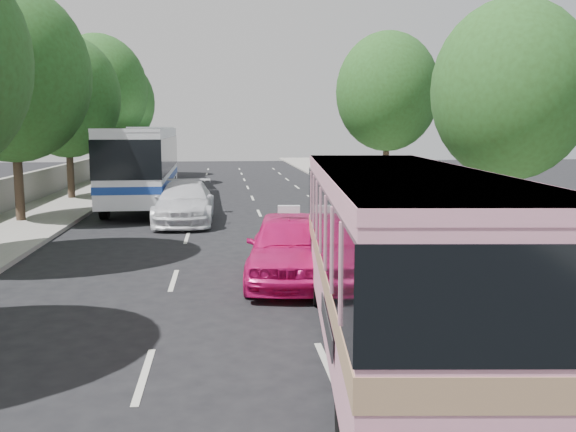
{
  "coord_description": "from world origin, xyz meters",
  "views": [
    {
      "loc": [
        -0.65,
        -11.19,
        3.81
      ],
      "look_at": [
        1.0,
        3.98,
        1.6
      ],
      "focal_mm": 38.0,
      "sensor_mm": 36.0,
      "label": 1
    }
  ],
  "objects": [
    {
      "name": "ground",
      "position": [
        0.0,
        0.0,
        0.0
      ],
      "size": [
        120.0,
        120.0,
        0.0
      ],
      "primitive_type": "plane",
      "color": "black",
      "rests_on": "ground"
    },
    {
      "name": "sidewalk_left",
      "position": [
        -8.5,
        20.0,
        0.07
      ],
      "size": [
        4.0,
        90.0,
        0.15
      ],
      "primitive_type": "cube",
      "color": "#9E998E",
      "rests_on": "ground"
    },
    {
      "name": "sidewalk_right",
      "position": [
        8.5,
        20.0,
        0.06
      ],
      "size": [
        4.0,
        90.0,
        0.12
      ],
      "primitive_type": "cube",
      "color": "#9E998E",
      "rests_on": "ground"
    },
    {
      "name": "low_wall",
      "position": [
        -10.3,
        20.0,
        0.9
      ],
      "size": [
        0.3,
        90.0,
        1.5
      ],
      "primitive_type": "cube",
      "color": "#9E998E",
      "rests_on": "sidewalk_left"
    },
    {
      "name": "tree_left_c",
      "position": [
        -8.62,
        13.94,
        6.12
      ],
      "size": [
        6.0,
        6.0,
        9.35
      ],
      "color": "#38281E",
      "rests_on": "ground"
    },
    {
      "name": "tree_left_d",
      "position": [
        -8.52,
        21.94,
        5.63
      ],
      "size": [
        5.52,
        5.52,
        8.6
      ],
      "color": "#38281E",
      "rests_on": "ground"
    },
    {
      "name": "tree_left_e",
      "position": [
        -8.42,
        29.94,
        6.43
      ],
      "size": [
        6.3,
        6.3,
        9.82
      ],
      "color": "#38281E",
      "rests_on": "ground"
    },
    {
      "name": "tree_left_f",
      "position": [
        -8.62,
        37.94,
        6.0
      ],
      "size": [
        5.88,
        5.88,
        9.16
      ],
      "color": "#38281E",
      "rests_on": "ground"
    },
    {
      "name": "tree_right_near",
      "position": [
        8.78,
        7.94,
        5.2
      ],
      "size": [
        5.1,
        5.1,
        7.95
      ],
      "color": "#38281E",
      "rests_on": "ground"
    },
    {
      "name": "tree_right_far",
      "position": [
        9.08,
        23.94,
        6.12
      ],
      "size": [
        6.0,
        6.0,
        9.35
      ],
      "color": "#38281E",
      "rests_on": "ground"
    },
    {
      "name": "pink_bus",
      "position": [
        2.2,
        -1.57,
        1.96
      ],
      "size": [
        3.54,
        10.1,
        3.16
      ],
      "rotation": [
        0.0,
        0.0,
        -0.1
      ],
      "color": "pink",
      "rests_on": "ground"
    },
    {
      "name": "pink_taxi",
      "position": [
        1.0,
        3.75,
        0.86
      ],
      "size": [
        2.65,
        5.26,
        1.72
      ],
      "primitive_type": "imported",
      "rotation": [
        0.0,
        0.0,
        -0.13
      ],
      "color": "#DA126A",
      "rests_on": "ground"
    },
    {
      "name": "white_pickup",
      "position": [
        -2.17,
        13.62,
        0.82
      ],
      "size": [
        2.35,
        5.67,
        1.64
      ],
      "primitive_type": "imported",
      "rotation": [
        0.0,
        0.0,
        -0.01
      ],
      "color": "silver",
      "rests_on": "ground"
    },
    {
      "name": "tour_coach_front",
      "position": [
        -4.5,
        19.32,
        2.28
      ],
      "size": [
        3.03,
        12.72,
        3.79
      ],
      "rotation": [
        0.0,
        0.0,
        0.02
      ],
      "color": "white",
      "rests_on": "ground"
    },
    {
      "name": "tour_coach_rear",
      "position": [
        -5.47,
        32.38,
        2.33
      ],
      "size": [
        4.05,
        13.17,
        3.88
      ],
      "rotation": [
        0.0,
        0.0,
        0.1
      ],
      "color": "white",
      "rests_on": "ground"
    },
    {
      "name": "taxi_roof_sign",
      "position": [
        1.0,
        3.75,
        1.81
      ],
      "size": [
        0.57,
        0.25,
        0.18
      ],
      "primitive_type": "cube",
      "rotation": [
        0.0,
        0.0,
        -0.13
      ],
      "color": "silver",
      "rests_on": "pink_taxi"
    }
  ]
}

